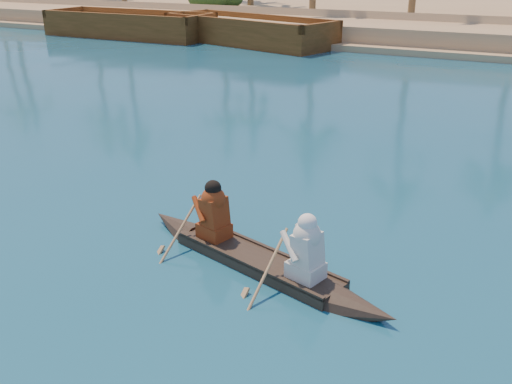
% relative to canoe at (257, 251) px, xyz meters
% --- Properties ---
extents(ground, '(160.00, 160.00, 0.00)m').
position_rel_canoe_xyz_m(ground, '(-1.92, 2.06, -0.29)').
color(ground, navy).
rests_on(ground, ground).
extents(sandy_embankment, '(150.00, 51.00, 1.50)m').
position_rel_canoe_xyz_m(sandy_embankment, '(-1.92, 48.95, 0.24)').
color(sandy_embankment, tan).
rests_on(sandy_embankment, ground).
extents(shrub_cluster, '(100.00, 6.00, 2.40)m').
position_rel_canoe_xyz_m(shrub_cluster, '(-1.92, 33.56, 0.91)').
color(shrub_cluster, black).
rests_on(shrub_cluster, ground).
extents(canoe, '(5.48, 2.17, 1.51)m').
position_rel_canoe_xyz_m(canoe, '(0.00, 0.00, 0.00)').
color(canoe, '#32251B').
rests_on(canoe, ground).
extents(barge_left, '(11.76, 3.96, 1.96)m').
position_rel_canoe_xyz_m(barge_left, '(-21.99, 24.06, 0.39)').
color(barge_left, brown).
rests_on(barge_left, ground).
extents(barge_mid, '(12.16, 6.77, 1.93)m').
position_rel_canoe_xyz_m(barge_mid, '(-13.22, 24.76, 0.38)').
color(barge_mid, brown).
rests_on(barge_mid, ground).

